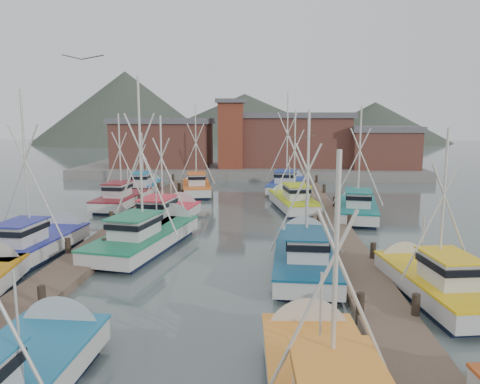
# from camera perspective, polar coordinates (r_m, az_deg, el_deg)

# --- Properties ---
(ground) EXTENTS (260.00, 260.00, 0.00)m
(ground) POSITION_cam_1_polar(r_m,az_deg,el_deg) (26.70, -2.28, -7.29)
(ground) COLOR #455352
(ground) RESTS_ON ground
(dock_left) EXTENTS (2.30, 46.00, 1.50)m
(dock_left) POSITION_cam_1_polar(r_m,az_deg,el_deg) (31.89, -14.21, -4.45)
(dock_left) COLOR brown
(dock_left) RESTS_ON ground
(dock_right) EXTENTS (2.30, 46.00, 1.50)m
(dock_right) POSITION_cam_1_polar(r_m,az_deg,el_deg) (30.76, 11.62, -4.86)
(dock_right) COLOR brown
(dock_right) RESTS_ON ground
(quay) EXTENTS (44.00, 16.00, 1.20)m
(quay) POSITION_cam_1_polar(r_m,az_deg,el_deg) (62.92, 1.01, 2.79)
(quay) COLOR gray
(quay) RESTS_ON ground
(shed_left) EXTENTS (12.72, 8.48, 6.20)m
(shed_left) POSITION_cam_1_polar(r_m,az_deg,el_deg) (62.07, -9.32, 6.05)
(shed_left) COLOR brown
(shed_left) RESTS_ON quay
(shed_center) EXTENTS (14.84, 9.54, 6.90)m
(shed_center) POSITION_cam_1_polar(r_m,az_deg,el_deg) (62.65, 6.54, 6.46)
(shed_center) COLOR brown
(shed_center) RESTS_ON quay
(shed_right) EXTENTS (8.48, 6.36, 5.20)m
(shed_right) POSITION_cam_1_polar(r_m,az_deg,el_deg) (61.33, 17.04, 5.27)
(shed_right) COLOR brown
(shed_right) RESTS_ON quay
(lookout_tower) EXTENTS (3.60, 3.60, 8.50)m
(lookout_tower) POSITION_cam_1_polar(r_m,az_deg,el_deg) (58.70, -1.11, 7.18)
(lookout_tower) COLOR brown
(lookout_tower) RESTS_ON quay
(distant_hills) EXTENTS (175.00, 140.00, 42.00)m
(distant_hills) POSITION_cam_1_polar(r_m,az_deg,el_deg) (149.05, -2.57, 6.22)
(distant_hills) COLOR #3E463B
(distant_hills) RESTS_ON ground
(boat_4) EXTENTS (4.95, 10.30, 10.63)m
(boat_4) POSITION_cam_1_polar(r_m,az_deg,el_deg) (27.95, -11.00, -5.25)
(boat_4) COLOR black
(boat_4) RESTS_ON ground
(boat_5) EXTENTS (3.58, 9.70, 8.73)m
(boat_5) POSITION_cam_1_polar(r_m,az_deg,el_deg) (23.97, 7.98, -7.61)
(boat_5) COLOR black
(boat_5) RESTS_ON ground
(boat_6) EXTENTS (3.89, 8.72, 9.66)m
(boat_6) POSITION_cam_1_polar(r_m,az_deg,el_deg) (28.01, -23.37, -5.81)
(boat_6) COLOR black
(boat_6) RESTS_ON ground
(boat_7) EXTENTS (3.54, 8.18, 7.76)m
(boat_7) POSITION_cam_1_polar(r_m,az_deg,el_deg) (21.65, 22.17, -10.07)
(boat_7) COLOR black
(boat_7) RESTS_ON ground
(boat_8) EXTENTS (4.08, 9.47, 8.43)m
(boat_8) POSITION_cam_1_polar(r_m,az_deg,el_deg) (33.27, -8.93, -2.90)
(boat_8) COLOR black
(boat_8) RESTS_ON ground
(boat_9) EXTENTS (4.06, 8.86, 8.85)m
(boat_9) POSITION_cam_1_polar(r_m,az_deg,el_deg) (38.92, 6.35, -1.09)
(boat_9) COLOR black
(boat_9) RESTS_ON ground
(boat_10) EXTENTS (3.49, 8.60, 8.51)m
(boat_10) POSITION_cam_1_polar(r_m,az_deg,el_deg) (41.08, -13.89, -0.76)
(boat_10) COLOR black
(boat_10) RESTS_ON ground
(boat_11) EXTENTS (4.12, 9.14, 9.16)m
(boat_11) POSITION_cam_1_polar(r_m,az_deg,el_deg) (36.86, 14.10, -1.88)
(boat_11) COLOR black
(boat_11) RESTS_ON ground
(boat_12) EXTENTS (3.91, 8.56, 9.32)m
(boat_12) POSITION_cam_1_polar(r_m,az_deg,el_deg) (46.60, -5.35, 0.62)
(boat_12) COLOR black
(boat_12) RESTS_ON ground
(boat_13) EXTENTS (4.49, 9.86, 10.93)m
(boat_13) POSITION_cam_1_polar(r_m,az_deg,el_deg) (48.57, 5.81, 0.97)
(boat_13) COLOR black
(boat_13) RESTS_ON ground
(boat_14) EXTENTS (2.84, 8.24, 6.70)m
(boat_14) POSITION_cam_1_polar(r_m,az_deg,el_deg) (47.47, -11.52, 0.62)
(boat_14) COLOR black
(boat_14) RESTS_ON ground
(gull_near) EXTENTS (1.55, 0.65, 0.24)m
(gull_near) POSITION_cam_1_polar(r_m,az_deg,el_deg) (19.01, -18.58, 15.24)
(gull_near) COLOR gray
(gull_near) RESTS_ON ground
(gull_far) EXTENTS (1.55, 0.62, 0.24)m
(gull_far) POSITION_cam_1_polar(r_m,az_deg,el_deg) (25.51, 7.43, 6.63)
(gull_far) COLOR gray
(gull_far) RESTS_ON ground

